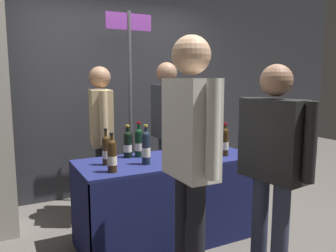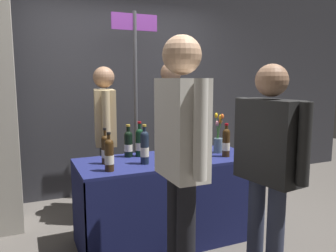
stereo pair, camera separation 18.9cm
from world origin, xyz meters
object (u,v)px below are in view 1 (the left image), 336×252
object	(u,v)px
vendor_presenter	(167,123)
booth_signpost	(130,86)
tasting_table	(168,184)
display_bottle_0	(112,155)
featured_wine_bottle	(181,141)
flower_vase	(216,140)
wine_glass_near_vendor	(180,149)
taster_foreground_right	(273,156)

from	to	relation	value
vendor_presenter	booth_signpost	bearing A→B (deg)	-144.78
tasting_table	display_bottle_0	size ratio (longest dim) A/B	5.26
featured_wine_bottle	flower_vase	size ratio (longest dim) A/B	0.78
display_bottle_0	flower_vase	world-z (taller)	flower_vase
featured_wine_bottle	wine_glass_near_vendor	world-z (taller)	featured_wine_bottle
tasting_table	featured_wine_bottle	xyz separation A→B (m)	(0.19, 0.08, 0.37)
tasting_table	vendor_presenter	distance (m)	0.88
tasting_table	wine_glass_near_vendor	size ratio (longest dim) A/B	13.00
wine_glass_near_vendor	booth_signpost	bearing A→B (deg)	92.09
vendor_presenter	taster_foreground_right	world-z (taller)	vendor_presenter
display_bottle_0	taster_foreground_right	xyz separation A→B (m)	(0.93, -0.76, 0.05)
featured_wine_bottle	vendor_presenter	size ratio (longest dim) A/B	0.18
wine_glass_near_vendor	booth_signpost	size ratio (longest dim) A/B	0.06
flower_vase	wine_glass_near_vendor	bearing A→B (deg)	-169.70
display_bottle_0	featured_wine_bottle	bearing A→B (deg)	19.99
flower_vase	booth_signpost	xyz separation A→B (m)	(-0.50, 1.06, 0.51)
wine_glass_near_vendor	display_bottle_0	bearing A→B (deg)	-168.60
display_bottle_0	wine_glass_near_vendor	xyz separation A→B (m)	(0.68, 0.14, -0.04)
wine_glass_near_vendor	vendor_presenter	size ratio (longest dim) A/B	0.08
featured_wine_bottle	flower_vase	xyz separation A→B (m)	(0.36, -0.06, -0.00)
display_bottle_0	wine_glass_near_vendor	size ratio (longest dim) A/B	2.47
featured_wine_bottle	taster_foreground_right	world-z (taller)	taster_foreground_right
featured_wine_bottle	booth_signpost	size ratio (longest dim) A/B	0.13
tasting_table	display_bottle_0	bearing A→B (deg)	-161.44
featured_wine_bottle	booth_signpost	bearing A→B (deg)	97.78
display_bottle_0	flower_vase	xyz separation A→B (m)	(1.14, 0.22, -0.01)
display_bottle_0	taster_foreground_right	distance (m)	1.20
featured_wine_bottle	flower_vase	world-z (taller)	flower_vase
flower_vase	vendor_presenter	size ratio (longest dim) A/B	0.23
featured_wine_bottle	vendor_presenter	world-z (taller)	vendor_presenter
flower_vase	taster_foreground_right	xyz separation A→B (m)	(-0.21, -0.98, 0.06)
wine_glass_near_vendor	booth_signpost	world-z (taller)	booth_signpost
taster_foreground_right	booth_signpost	world-z (taller)	booth_signpost
featured_wine_bottle	vendor_presenter	distance (m)	0.61
wine_glass_near_vendor	flower_vase	distance (m)	0.47
wine_glass_near_vendor	flower_vase	bearing A→B (deg)	10.30
tasting_table	wine_glass_near_vendor	xyz separation A→B (m)	(0.09, -0.06, 0.34)
taster_foreground_right	booth_signpost	bearing A→B (deg)	0.13
display_bottle_0	wine_glass_near_vendor	distance (m)	0.70
featured_wine_bottle	wine_glass_near_vendor	distance (m)	0.18
wine_glass_near_vendor	vendor_presenter	xyz separation A→B (m)	(0.23, 0.73, 0.14)
display_bottle_0	booth_signpost	world-z (taller)	booth_signpost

